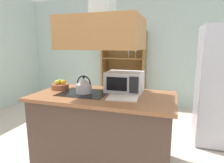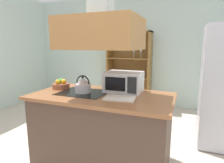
{
  "view_description": "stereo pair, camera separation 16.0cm",
  "coord_description": "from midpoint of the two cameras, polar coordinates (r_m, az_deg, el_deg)",
  "views": [
    {
      "loc": [
        0.9,
        -1.86,
        1.49
      ],
      "look_at": [
        0.1,
        0.63,
        1.0
      ],
      "focal_mm": 30.87,
      "sensor_mm": 36.0,
      "label": 1
    },
    {
      "loc": [
        1.05,
        -1.8,
        1.49
      ],
      "look_at": [
        0.1,
        0.63,
        1.0
      ],
      "focal_mm": 30.87,
      "sensor_mm": 36.0,
      "label": 2
    }
  ],
  "objects": [
    {
      "name": "wall_back",
      "position": [
        4.93,
        10.02,
        8.89
      ],
      "size": [
        6.0,
        0.12,
        2.7
      ],
      "primitive_type": "cube",
      "color": "silver",
      "rests_on": "ground"
    },
    {
      "name": "cutting_board",
      "position": [
        2.18,
        4.45,
        -4.88
      ],
      "size": [
        0.36,
        0.27,
        0.02
      ],
      "primitive_type": "cube",
      "rotation": [
        0.0,
        0.0,
        0.1
      ],
      "color": "white",
      "rests_on": "kitchen_island"
    },
    {
      "name": "kettle",
      "position": [
        2.44,
        -6.75,
        -1.17
      ],
      "size": [
        0.2,
        0.2,
        0.22
      ],
      "color": "#B5B1B8",
      "rests_on": "kitchen_island"
    },
    {
      "name": "dish_cabinet",
      "position": [
        4.83,
        6.04,
        2.42
      ],
      "size": [
        1.06,
        0.4,
        1.81
      ],
      "color": "olive",
      "rests_on": "ground"
    },
    {
      "name": "microwave",
      "position": [
        2.48,
        5.34,
        -0.11
      ],
      "size": [
        0.46,
        0.35,
        0.26
      ],
      "color": "silver",
      "rests_on": "kitchen_island"
    },
    {
      "name": "range_hood",
      "position": [
        2.29,
        -1.23,
        16.88
      ],
      "size": [
        0.9,
        0.7,
        1.26
      ],
      "color": "#A56E3B"
    },
    {
      "name": "fruit_bowl",
      "position": [
        2.75,
        -13.29,
        -1.03
      ],
      "size": [
        0.24,
        0.24,
        0.13
      ],
      "color": "brown",
      "rests_on": "kitchen_island"
    },
    {
      "name": "kitchen_island",
      "position": [
        2.51,
        -1.11,
        -13.81
      ],
      "size": [
        1.72,
        0.9,
        0.9
      ],
      "color": "#49352A",
      "rests_on": "ground"
    }
  ]
}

